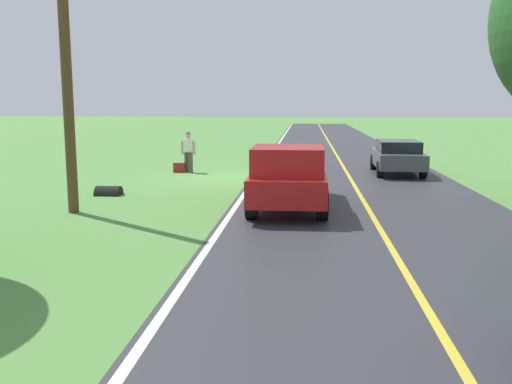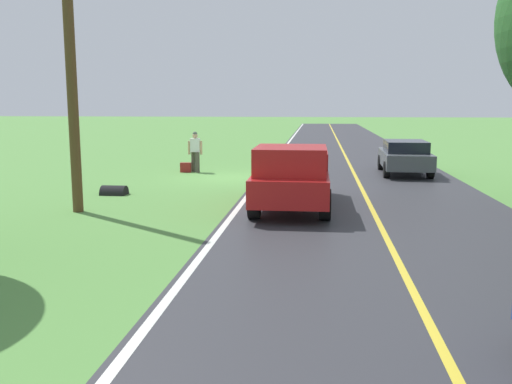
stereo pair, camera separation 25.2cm
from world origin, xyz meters
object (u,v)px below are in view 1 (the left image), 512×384
Objects in this scene: pickup_truck_passing at (289,175)px; sedan_near_oncoming at (397,156)px; utility_pole_roadside at (66,61)px; hitchhiker_walking at (188,150)px; suitcase_carried at (179,168)px.

pickup_truck_passing is 9.38m from sedan_near_oncoming.
pickup_truck_passing is 6.66m from utility_pole_roadside.
sedan_near_oncoming is (-8.86, -0.35, -0.23)m from hitchhiker_walking.
sedan_near_oncoming is at bearing 89.62° from suitcase_carried.
hitchhiker_walking is 9.61m from utility_pole_roadside.
hitchhiker_walking reaches higher than suitcase_carried.
sedan_near_oncoming is at bearing -137.26° from utility_pole_roadside.
pickup_truck_passing is (-4.54, 7.97, -0.01)m from hitchhiker_walking.
utility_pole_roadside reaches higher than pickup_truck_passing.
utility_pole_roadside is at bearing 10.23° from pickup_truck_passing.
hitchhiker_walking is at bearing -60.34° from pickup_truck_passing.
suitcase_carried is 0.06× the size of utility_pole_roadside.
suitcase_carried is at bearing 14.03° from hitchhiker_walking.
suitcase_carried is at bearing -95.53° from utility_pole_roadside.
suitcase_carried is (0.41, 0.10, -0.77)m from hitchhiker_walking.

